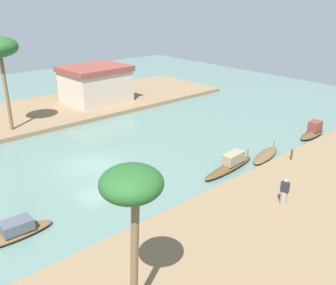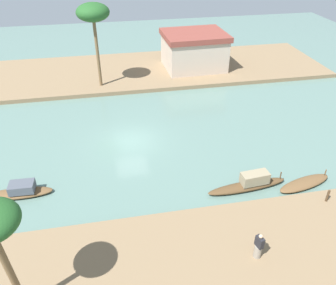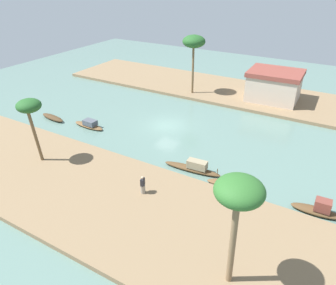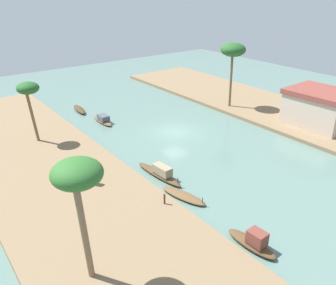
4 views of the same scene
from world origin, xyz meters
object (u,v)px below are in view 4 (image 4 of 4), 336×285
object	(u,v)px
sampan_with_tall_canopy	(79,109)
palm_tree_right_tall	(233,51)
sampan_midstream	(160,173)
palm_tree_left_near	(28,90)
palm_tree_left_far	(78,178)
person_on_near_bank	(91,176)
riverside_building	(320,108)
sampan_foreground	(183,196)
sampan_near_left_bank	(253,242)
mooring_post	(164,199)
sampan_upstream_small	(103,120)

from	to	relation	value
sampan_with_tall_canopy	palm_tree_right_tall	bearing A→B (deg)	62.74
sampan_midstream	palm_tree_left_near	xyz separation A→B (m)	(-12.72, -6.09, 5.22)
palm_tree_left_near	palm_tree_left_far	distance (m)	20.01
person_on_near_bank	sampan_with_tall_canopy	bearing A→B (deg)	-125.67
palm_tree_left_far	palm_tree_right_tall	size ratio (longest dim) A/B	0.89
person_on_near_bank	riverside_building	xyz separation A→B (m)	(3.42, 25.77, 1.30)
sampan_with_tall_canopy	person_on_near_bank	xyz separation A→B (m)	(17.73, -6.84, 0.83)
riverside_building	sampan_foreground	bearing A→B (deg)	-86.59
sampan_foreground	sampan_near_left_bank	size ratio (longest dim) A/B	1.13
mooring_post	palm_tree_left_far	size ratio (longest dim) A/B	0.12
sampan_with_tall_canopy	palm_tree_right_tall	world-z (taller)	palm_tree_right_tall
sampan_foreground	palm_tree_right_tall	bearing A→B (deg)	111.24
sampan_midstream	palm_tree_right_tall	size ratio (longest dim) A/B	0.68
sampan_with_tall_canopy	sampan_midstream	bearing A→B (deg)	2.48
sampan_with_tall_canopy	mooring_post	distance (m)	23.74
sampan_foreground	palm_tree_left_near	bearing A→B (deg)	-174.74
person_on_near_bank	palm_tree_left_near	distance (m)	11.83
sampan_upstream_small	sampan_foreground	xyz separation A→B (m)	(17.90, -2.50, -0.16)
mooring_post	riverside_building	xyz separation A→B (m)	(-2.27, 22.81, 1.57)
palm_tree_right_tall	mooring_post	bearing A→B (deg)	-57.13
person_on_near_bank	palm_tree_left_far	world-z (taller)	palm_tree_left_far
palm_tree_right_tall	sampan_midstream	bearing A→B (deg)	-62.92
palm_tree_left_far	riverside_building	bearing A→B (deg)	100.09
palm_tree_left_near	sampan_near_left_bank	bearing A→B (deg)	13.63
palm_tree_left_far	mooring_post	bearing A→B (deg)	112.87
person_on_near_bank	palm_tree_left_near	bearing A→B (deg)	-100.59
person_on_near_bank	mooring_post	bearing A→B (deg)	102.95
person_on_near_bank	sampan_foreground	bearing A→B (deg)	117.51
sampan_foreground	person_on_near_bank	xyz separation A→B (m)	(-5.45, -4.92, 0.90)
sampan_midstream	sampan_near_left_bank	world-z (taller)	sampan_near_left_bank
sampan_foreground	riverside_building	bearing A→B (deg)	81.66
palm_tree_left_near	palm_tree_right_tall	bearing A→B (deg)	80.61
palm_tree_left_far	sampan_near_left_bank	bearing A→B (deg)	69.22
sampan_midstream	mooring_post	size ratio (longest dim) A/B	6.59
sampan_with_tall_canopy	person_on_near_bank	bearing A→B (deg)	-14.22
sampan_upstream_small	palm_tree_right_tall	size ratio (longest dim) A/B	0.52
sampan_near_left_bank	sampan_upstream_small	bearing A→B (deg)	171.03
sampan_near_left_bank	palm_tree_left_far	xyz separation A→B (m)	(-3.49, -9.21, 6.07)
riverside_building	person_on_near_bank	bearing A→B (deg)	-99.72
palm_tree_right_tall	riverside_building	xyz separation A→B (m)	(10.44, 3.14, -4.98)
mooring_post	palm_tree_left_near	size ratio (longest dim) A/B	0.14
sampan_midstream	sampan_with_tall_canopy	size ratio (longest dim) A/B	1.40
sampan_foreground	palm_tree_left_near	size ratio (longest dim) A/B	0.67
sampan_near_left_bank	riverside_building	world-z (taller)	riverside_building
sampan_near_left_bank	person_on_near_bank	bearing A→B (deg)	-161.45
palm_tree_left_near	palm_tree_right_tall	world-z (taller)	palm_tree_right_tall
sampan_upstream_small	sampan_foreground	bearing A→B (deg)	-6.13
person_on_near_bank	riverside_building	size ratio (longest dim) A/B	0.23
sampan_foreground	palm_tree_left_near	xyz separation A→B (m)	(-16.34, -5.68, 5.45)
sampan_upstream_small	sampan_near_left_bank	size ratio (longest dim) A/B	1.15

